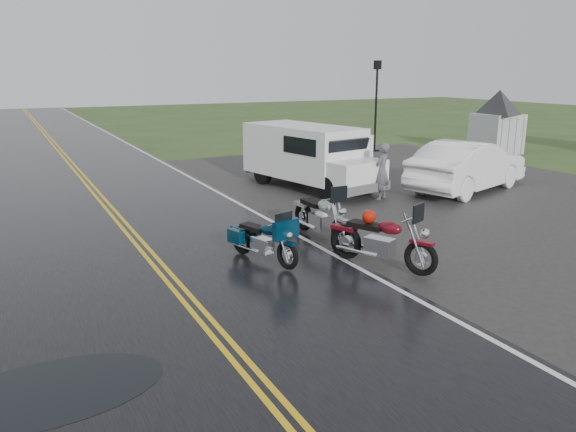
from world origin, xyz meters
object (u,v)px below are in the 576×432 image
object	(u,v)px
motorcycle_red	(422,244)
van_white	(328,167)
sedan_white	(468,167)
person_at_van	(382,172)
visitor_center	(499,106)
motorcycle_teal	(287,244)
lamp_post_far_right	(376,106)
motorcycle_silver	(341,221)

from	to	relation	value
motorcycle_red	van_white	distance (m)	7.16
sedan_white	person_at_van	bearing A→B (deg)	67.92
visitor_center	motorcycle_teal	bearing A→B (deg)	-148.50
van_white	lamp_post_far_right	distance (m)	12.03
motorcycle_red	lamp_post_far_right	xyz separation A→B (m)	(10.10, 15.64, 1.60)
motorcycle_silver	sedan_white	world-z (taller)	sedan_white
person_at_van	van_white	bearing A→B (deg)	-50.37
motorcycle_silver	van_white	xyz separation A→B (m)	(2.40, 4.56, 0.42)
motorcycle_silver	person_at_van	world-z (taller)	person_at_van
sedan_white	lamp_post_far_right	size ratio (longest dim) A/B	1.15
motorcycle_silver	sedan_white	size ratio (longest dim) A/B	0.46
visitor_center	van_white	world-z (taller)	visitor_center
lamp_post_far_right	motorcycle_red	bearing A→B (deg)	-122.84
person_at_van	sedan_white	bearing A→B (deg)	145.51
van_white	person_at_van	size ratio (longest dim) A/B	3.13
van_white	sedan_white	world-z (taller)	van_white
motorcycle_teal	lamp_post_far_right	size ratio (longest dim) A/B	0.45
motorcycle_teal	person_at_van	world-z (taller)	person_at_van
motorcycle_teal	van_white	xyz separation A→B (m)	(4.19, 5.29, 0.53)
motorcycle_silver	person_at_van	distance (m)	5.66
motorcycle_red	motorcycle_silver	distance (m)	2.37
van_white	lamp_post_far_right	world-z (taller)	lamp_post_far_right
motorcycle_teal	motorcycle_silver	world-z (taller)	motorcycle_silver
motorcycle_teal	lamp_post_far_right	bearing A→B (deg)	32.28
person_at_van	sedan_white	size ratio (longest dim) A/B	0.35
visitor_center	motorcycle_teal	distance (m)	20.75
person_at_van	visitor_center	bearing A→B (deg)	177.76
motorcycle_silver	lamp_post_far_right	distance (m)	17.07
motorcycle_teal	sedan_white	distance (m)	10.33
person_at_van	lamp_post_far_right	world-z (taller)	lamp_post_far_right
visitor_center	lamp_post_far_right	world-z (taller)	visitor_center
lamp_post_far_right	person_at_van	bearing A→B (deg)	-124.66
van_white	sedan_white	bearing A→B (deg)	-21.66
motorcycle_red	person_at_van	distance (m)	7.23
motorcycle_teal	person_at_van	size ratio (longest dim) A/B	1.12
visitor_center	sedan_white	distance (m)	10.58
person_at_van	sedan_white	distance (m)	3.50
visitor_center	sedan_white	bearing A→B (deg)	-142.14
visitor_center	lamp_post_far_right	size ratio (longest dim) A/B	3.41
motorcycle_silver	van_white	size ratio (longest dim) A/B	0.42
motorcycle_silver	person_at_van	bearing A→B (deg)	43.42
motorcycle_teal	motorcycle_silver	distance (m)	1.94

